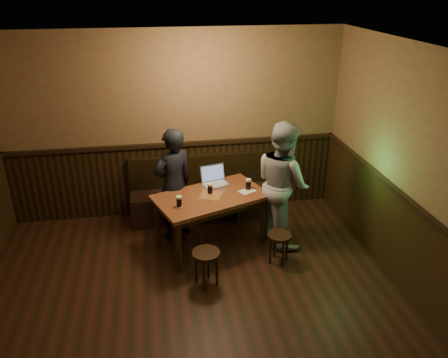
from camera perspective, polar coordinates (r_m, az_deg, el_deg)
room at (r=4.11m, az=-3.79°, el=-7.66°), size 5.04×6.04×2.84m
bench at (r=6.77m, az=-2.73°, el=-2.38°), size 2.20×0.50×0.95m
pub_table at (r=5.85m, az=-1.74°, el=-3.04°), size 1.64×1.28×0.78m
stool_left at (r=5.28m, az=-2.35°, el=-10.33°), size 0.43×0.43×0.46m
stool_right at (r=5.71m, az=7.23°, el=-7.91°), size 0.36×0.36×0.42m
pint_left at (r=5.52m, az=-5.89°, el=-2.92°), size 0.09×0.09×0.15m
pint_mid at (r=5.82m, az=-1.84°, el=-1.24°), size 0.09×0.09×0.15m
pint_right at (r=5.95m, az=3.20°, el=-0.67°), size 0.10×0.10×0.15m
laptop at (r=6.11m, az=-1.27°, el=-0.02°), size 0.41×0.36×0.25m
menu at (r=5.92m, az=3.03°, el=-1.57°), size 0.26×0.24×0.00m
person_suit at (r=6.05m, az=-6.61°, el=-0.75°), size 0.71×0.62×1.62m
person_grey at (r=5.97m, az=7.64°, el=-0.54°), size 0.86×0.99×1.74m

